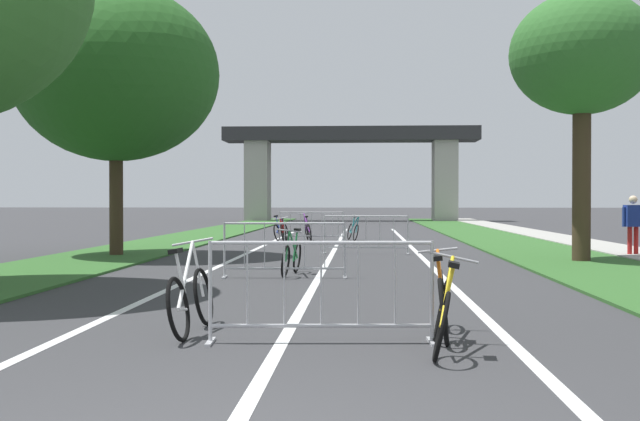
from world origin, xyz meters
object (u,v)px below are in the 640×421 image
Objects in this scene: pedestrian_with_backpack at (633,220)px; crowd_barrier_nearest at (321,293)px; bicycle_red_6 at (284,232)px; bicycle_white_3 at (191,299)px; crowd_barrier_third at (366,235)px; bicycle_green_1 at (292,257)px; tree_right_maple_mid at (582,56)px; crowd_barrier_fourth at (311,227)px; bicycle_orange_5 at (443,302)px; bicycle_teal_7 at (353,231)px; bicycle_blue_4 at (281,231)px; tree_left_pine_far at (116,74)px; bicycle_purple_2 at (308,230)px; bicycle_yellow_0 at (442,314)px; crowd_barrier_second at (285,250)px.

crowd_barrier_nearest is at bearing 50.69° from pedestrian_with_backpack.
bicycle_white_3 is at bearing 91.39° from bicycle_red_6.
crowd_barrier_third reaches higher than bicycle_green_1.
crowd_barrier_third is at bearing 152.06° from tree_right_maple_mid.
bicycle_orange_5 is at bearing -82.14° from crowd_barrier_fourth.
bicycle_teal_7 is 1.01× the size of pedestrian_with_backpack.
bicycle_blue_4 is 1.02× the size of bicycle_teal_7.
tree_right_maple_mid is 3.86× the size of bicycle_blue_4.
bicycle_purple_2 is (4.42, 8.26, -4.37)m from tree_left_pine_far.
crowd_barrier_third is at bearing -83.66° from bicycle_purple_2.
crowd_barrier_nearest is at bearing -85.95° from crowd_barrier_fourth.
tree_right_maple_mid is 12.79m from bicycle_purple_2.
bicycle_purple_2 reaches higher than bicycle_orange_5.
tree_right_maple_mid reaches higher than bicycle_yellow_0.
bicycle_purple_2 is 1.07× the size of bicycle_teal_7.
crowd_barrier_second is at bearing 113.15° from bicycle_yellow_0.
crowd_barrier_second is at bearing -98.07° from bicycle_purple_2.
pedestrian_with_backpack is (7.29, -7.87, 0.60)m from bicycle_teal_7.
bicycle_purple_2 reaches higher than bicycle_red_6.
crowd_barrier_nearest is at bearing 166.97° from bicycle_yellow_0.
bicycle_green_1 is (-6.50, -3.43, -4.47)m from tree_right_maple_mid.
bicycle_orange_5 is at bearing 17.79° from crowd_barrier_nearest.
tree_left_pine_far is at bearing -128.41° from bicycle_purple_2.
crowd_barrier_nearest is at bearing -117.69° from tree_right_maple_mid.
bicycle_teal_7 is at bearing -6.91° from bicycle_purple_2.
crowd_barrier_second is 1.35× the size of bicycle_white_3.
bicycle_white_3 is at bearing -75.35° from bicycle_blue_4.
crowd_barrier_third is 12.89m from bicycle_white_3.
bicycle_orange_5 is at bearing -86.60° from crowd_barrier_third.
bicycle_orange_5 reaches higher than bicycle_blue_4.
pedestrian_with_backpack is at bearing 69.82° from bicycle_yellow_0.
crowd_barrier_nearest is (-5.55, -10.58, -4.31)m from tree_right_maple_mid.
crowd_barrier_nearest is 1.26m from bicycle_yellow_0.
bicycle_purple_2 is at bearing -49.66° from pedestrian_with_backpack.
bicycle_orange_5 is 13.51m from pedestrian_with_backpack.
pedestrian_with_backpack is (9.93, -7.79, 0.62)m from bicycle_blue_4.
tree_right_maple_mid is 13.39m from bicycle_blue_4.
bicycle_yellow_0 is at bearing -111.67° from tree_right_maple_mid.
crowd_barrier_nearest reaches higher than bicycle_white_3.
tree_left_pine_far reaches higher than bicycle_green_1.
bicycle_purple_2 is at bearing -9.75° from bicycle_teal_7.
tree_left_pine_far is 4.11× the size of bicycle_green_1.
bicycle_white_3 is 0.99× the size of bicycle_red_6.
bicycle_blue_4 is (-1.08, 19.74, -0.04)m from bicycle_white_3.
crowd_barrier_second is at bearing 86.87° from bicycle_green_1.
bicycle_red_6 is (-0.94, -0.59, -0.16)m from crowd_barrier_fourth.
crowd_barrier_fourth is 1.34× the size of bicycle_red_6.
bicycle_green_1 is (0.45, -12.72, -0.16)m from crowd_barrier_fourth.
bicycle_teal_7 is (-1.19, 19.91, -0.02)m from bicycle_orange_5.
crowd_barrier_third is at bearing 80.40° from bicycle_teal_7.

